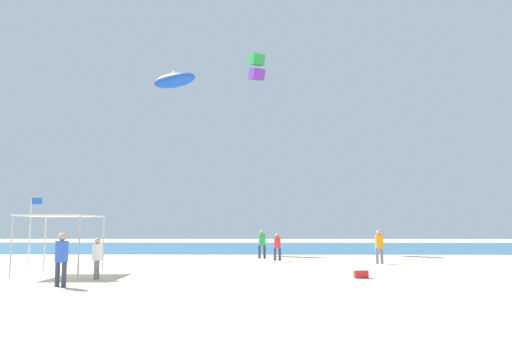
% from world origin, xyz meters
% --- Properties ---
extents(ground, '(110.00, 110.00, 0.10)m').
position_xyz_m(ground, '(0.00, 0.00, -0.05)').
color(ground, beige).
extents(ocean_strip, '(110.00, 23.39, 0.03)m').
position_xyz_m(ocean_strip, '(0.00, 28.07, 0.01)').
color(ocean_strip, '#28608C').
rests_on(ocean_strip, ground).
extents(canopy_tent, '(2.89, 3.15, 2.61)m').
position_xyz_m(canopy_tent, '(-8.41, 2.23, 2.47)').
color(canopy_tent, '#B2B2B7').
rests_on(canopy_tent, ground).
extents(person_near_tent, '(0.47, 0.45, 1.89)m').
position_xyz_m(person_near_tent, '(-6.54, -2.11, 1.11)').
color(person_near_tent, '#33384C').
rests_on(person_near_tent, ground).
extents(person_leftmost, '(0.47, 0.45, 1.89)m').
position_xyz_m(person_leftmost, '(7.21, 8.09, 1.11)').
color(person_leftmost, slate).
rests_on(person_leftmost, ground).
extents(person_central, '(0.39, 0.44, 1.65)m').
position_xyz_m(person_central, '(-6.12, 0.36, 0.97)').
color(person_central, slate).
rests_on(person_central, ground).
extents(person_rightmost, '(0.45, 0.40, 1.68)m').
position_xyz_m(person_rightmost, '(1.54, 10.45, 0.99)').
color(person_rightmost, '#33384C').
rests_on(person_rightmost, ground).
extents(person_far_shore, '(0.50, 0.44, 1.86)m').
position_xyz_m(person_far_shore, '(0.60, 12.23, 1.09)').
color(person_far_shore, '#33384C').
rests_on(person_far_shore, ground).
extents(banner_flag, '(0.61, 0.06, 3.62)m').
position_xyz_m(banner_flag, '(-11.69, 6.26, 2.18)').
color(banner_flag, silver).
rests_on(banner_flag, ground).
extents(cooler_box, '(0.57, 0.37, 0.35)m').
position_xyz_m(cooler_box, '(4.64, 0.81, 0.18)').
color(cooler_box, red).
rests_on(cooler_box, ground).
extents(kite_box_green, '(1.60, 1.70, 2.63)m').
position_xyz_m(kite_box_green, '(0.17, 23.24, 16.58)').
color(kite_box_green, green).
extents(kite_inflatable_blue, '(4.70, 3.52, 1.82)m').
position_xyz_m(kite_inflatable_blue, '(-7.19, 22.17, 15.03)').
color(kite_inflatable_blue, blue).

